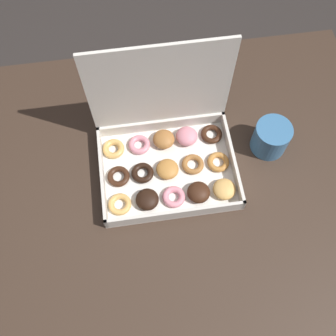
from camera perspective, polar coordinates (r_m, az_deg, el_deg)
name	(u,v)px	position (r m, az deg, el deg)	size (l,w,h in m)	color
ground_plane	(163,260)	(1.70, -0.72, -13.15)	(8.00, 8.00, 0.00)	#2D2826
dining_table	(160,211)	(1.09, -1.10, -6.25)	(1.25, 1.00, 0.71)	#38281E
donut_box	(167,148)	(1.01, -0.10, 2.92)	(0.35, 0.28, 0.33)	silver
coffee_mug	(271,137)	(1.08, 14.72, 4.31)	(0.10, 0.10, 0.09)	teal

